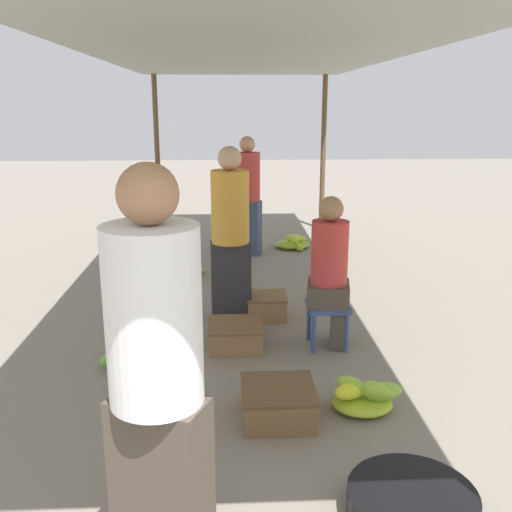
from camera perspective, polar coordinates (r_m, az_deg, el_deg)
The scene contains 16 objects.
canopy_post_back_left at distance 9.19m, azimuth -9.84°, elevation 9.94°, with size 0.08×0.08×2.42m, color brown.
canopy_post_back_right at distance 9.25m, azimuth 6.73°, elevation 10.08°, with size 0.08×0.08×2.42m, color brown.
canopy_tarp at distance 5.33m, azimuth -0.61°, elevation 19.97°, with size 3.02×7.97×0.04m, color #9EA399.
vendor_foreground at distance 2.35m, azimuth -9.90°, elevation -11.93°, with size 0.50×0.50×1.77m.
stool at distance 4.80m, azimuth 7.17°, elevation -5.57°, with size 0.34×0.34×0.37m.
vendor_seated at distance 4.69m, azimuth 7.51°, elevation -1.51°, with size 0.40×0.40×1.27m.
basin_black at distance 3.12m, azimuth 15.30°, elevation -22.99°, with size 0.63×0.63×0.17m.
banana_pile_left_0 at distance 4.61m, azimuth -11.87°, elevation -9.74°, with size 0.59×0.40×0.21m.
banana_pile_left_1 at distance 6.86m, azimuth -6.90°, elevation -0.85°, with size 0.40×0.47×0.28m.
banana_pile_right_0 at distance 8.08m, azimuth 3.74°, elevation 1.30°, with size 0.49×0.52×0.20m.
banana_pile_right_1 at distance 3.95m, azimuth 10.73°, elevation -13.64°, with size 0.51×0.36×0.23m.
crate_near at distance 5.46m, azimuth 1.04°, elevation -5.02°, with size 0.38×0.38×0.22m.
crate_mid at distance 3.79m, azimuth 2.22°, elevation -14.47°, with size 0.47×0.47×0.22m.
crate_far at distance 4.81m, azimuth -2.06°, elevation -7.92°, with size 0.45×0.45×0.21m.
shopper_walking_mid at distance 7.60m, azimuth -0.86°, elevation 6.18°, with size 0.44×0.44×1.58m.
shopper_walking_far at distance 5.19m, azimuth -2.58°, elevation 2.32°, with size 0.38×0.37×1.62m.
Camera 1 is at (-0.21, -1.22, 1.97)m, focal length 40.00 mm.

